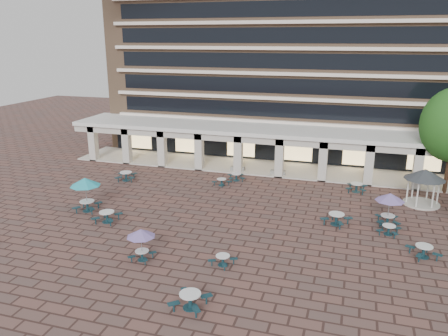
{
  "coord_description": "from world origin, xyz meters",
  "views": [
    {
      "loc": [
        8.99,
        -28.98,
        13.4
      ],
      "look_at": [
        -0.76,
        3.0,
        3.36
      ],
      "focal_mm": 35.0,
      "sensor_mm": 36.0,
      "label": 1
    }
  ],
  "objects_px": {
    "picnic_table_2": "(223,259)",
    "gazebo": "(425,178)",
    "picnic_table_1": "(190,299)",
    "planter_right": "(278,171)",
    "planter_left": "(238,167)"
  },
  "relations": [
    {
      "from": "picnic_table_2",
      "to": "gazebo",
      "type": "relative_size",
      "value": 0.54
    },
    {
      "from": "picnic_table_1",
      "to": "planter_right",
      "type": "bearing_deg",
      "value": 94.68
    },
    {
      "from": "picnic_table_1",
      "to": "planter_right",
      "type": "height_order",
      "value": "planter_right"
    },
    {
      "from": "picnic_table_2",
      "to": "gazebo",
      "type": "xyz_separation_m",
      "value": [
        12.88,
        14.54,
        1.9
      ]
    },
    {
      "from": "picnic_table_1",
      "to": "planter_right",
      "type": "xyz_separation_m",
      "value": [
        0.28,
        23.74,
        -0.07
      ]
    },
    {
      "from": "picnic_table_2",
      "to": "gazebo",
      "type": "distance_m",
      "value": 19.52
    },
    {
      "from": "picnic_table_1",
      "to": "planter_left",
      "type": "height_order",
      "value": "planter_left"
    },
    {
      "from": "gazebo",
      "to": "planter_right",
      "type": "relative_size",
      "value": 2.18
    },
    {
      "from": "picnic_table_2",
      "to": "planter_right",
      "type": "relative_size",
      "value": 1.17
    },
    {
      "from": "gazebo",
      "to": "planter_left",
      "type": "xyz_separation_m",
      "value": [
        -17.13,
        4.49,
        -1.78
      ]
    },
    {
      "from": "picnic_table_2",
      "to": "planter_right",
      "type": "bearing_deg",
      "value": 109.33
    },
    {
      "from": "gazebo",
      "to": "planter_left",
      "type": "height_order",
      "value": "gazebo"
    },
    {
      "from": "planter_left",
      "to": "planter_right",
      "type": "height_order",
      "value": "planter_left"
    },
    {
      "from": "picnic_table_2",
      "to": "planter_right",
      "type": "distance_m",
      "value": 19.03
    },
    {
      "from": "picnic_table_1",
      "to": "picnic_table_2",
      "type": "bearing_deg",
      "value": 91.72
    }
  ]
}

